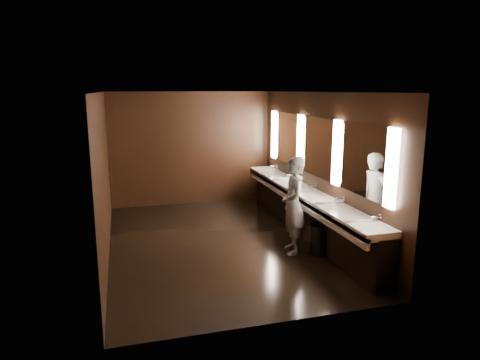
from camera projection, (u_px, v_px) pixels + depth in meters
name	position (u px, v px, depth m)	size (l,w,h in m)	color
floor	(219.00, 242.00, 8.13)	(6.00, 6.00, 0.00)	black
ceiling	(217.00, 92.00, 7.55)	(4.00, 6.00, 0.02)	#2D2D2B
wall_back	(191.00, 149.00, 10.66)	(4.00, 0.02, 2.80)	black
wall_front	(275.00, 215.00, 5.01)	(4.00, 0.02, 2.80)	black
wall_left	(104.00, 176.00, 7.31)	(0.02, 6.00, 2.80)	black
wall_right	(318.00, 165.00, 8.37)	(0.02, 6.00, 2.80)	black
sink_counter	(306.00, 210.00, 8.50)	(0.55, 5.40, 1.01)	black
mirror_band	(317.00, 147.00, 8.29)	(0.06, 5.03, 1.15)	#FFE4CE
person	(293.00, 205.00, 7.47)	(0.63, 0.41, 1.72)	#859DC6
trash_bin	(319.00, 239.00, 7.54)	(0.34, 0.34, 0.52)	black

